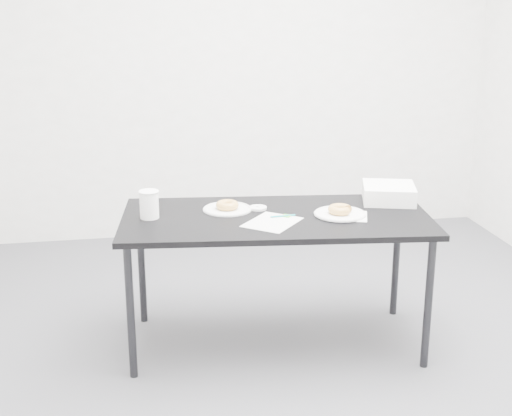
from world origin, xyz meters
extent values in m
plane|color=#4A4A4F|center=(0.00, 0.00, 0.00)|extent=(4.00, 4.00, 0.00)
cube|color=white|center=(0.00, 2.00, 1.35)|extent=(4.00, 0.02, 2.70)
cube|color=black|center=(0.02, 0.17, 0.68)|extent=(1.60, 0.88, 0.03)
cylinder|color=black|center=(-0.72, -0.05, 0.33)|extent=(0.04, 0.04, 0.67)
cylinder|color=black|center=(-0.65, 0.54, 0.33)|extent=(0.04, 0.04, 0.67)
cylinder|color=black|center=(0.69, -0.21, 0.33)|extent=(0.04, 0.04, 0.67)
cylinder|color=black|center=(0.75, 0.39, 0.33)|extent=(0.04, 0.04, 0.67)
cube|color=silver|center=(-0.02, 0.06, 0.70)|extent=(0.34, 0.34, 0.00)
cube|color=green|center=(0.07, 0.14, 0.70)|extent=(0.06, 0.06, 0.00)
cylinder|color=#0D8890|center=(0.05, 0.14, 0.70)|extent=(0.13, 0.02, 0.01)
cube|color=silver|center=(0.37, 0.09, 0.70)|extent=(0.23, 0.23, 0.00)
cylinder|color=silver|center=(0.33, 0.12, 0.70)|extent=(0.26, 0.26, 0.01)
torus|color=gold|center=(0.33, 0.12, 0.73)|extent=(0.16, 0.16, 0.04)
cylinder|color=silver|center=(-0.21, 0.31, 0.70)|extent=(0.25, 0.25, 0.01)
torus|color=gold|center=(-0.21, 0.31, 0.72)|extent=(0.14, 0.14, 0.04)
cylinder|color=white|center=(-0.60, 0.24, 0.77)|extent=(0.09, 0.09, 0.14)
cylinder|color=white|center=(-0.05, 0.29, 0.70)|extent=(0.09, 0.09, 0.01)
cube|color=white|center=(0.66, 0.31, 0.74)|extent=(0.33, 0.33, 0.09)
camera|label=1|loc=(-0.68, -3.13, 1.77)|focal=50.00mm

